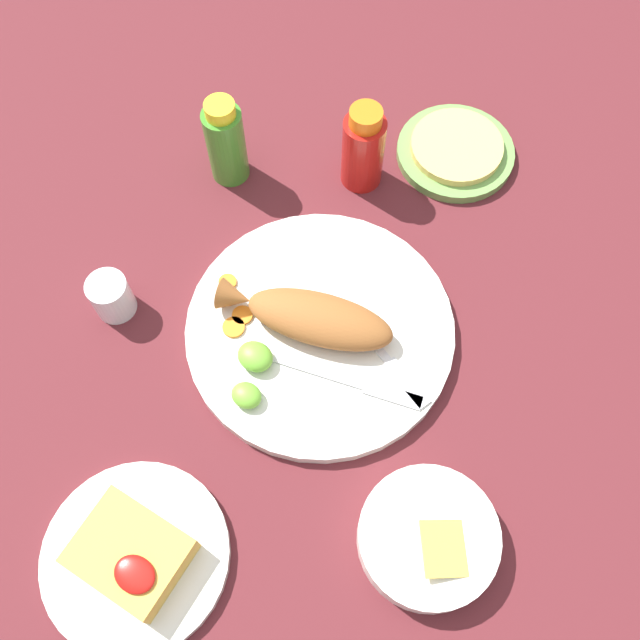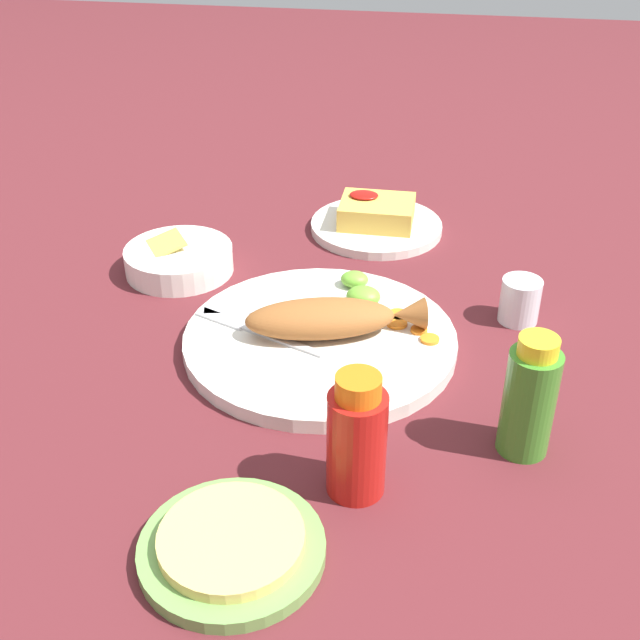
% 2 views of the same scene
% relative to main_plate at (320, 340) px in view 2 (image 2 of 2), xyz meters
% --- Properties ---
extents(ground_plane, '(4.00, 4.00, 0.00)m').
position_rel_main_plate_xyz_m(ground_plane, '(0.00, 0.00, -0.01)').
color(ground_plane, '#561E23').
extents(main_plate, '(0.33, 0.33, 0.02)m').
position_rel_main_plate_xyz_m(main_plate, '(0.00, 0.00, 0.00)').
color(main_plate, silver).
rests_on(main_plate, ground_plane).
extents(fried_fish, '(0.23, 0.11, 0.04)m').
position_rel_main_plate_xyz_m(fried_fish, '(-0.01, -0.00, 0.03)').
color(fried_fish, '#935628').
rests_on(fried_fish, main_plate).
extents(fork_near, '(0.18, 0.08, 0.00)m').
position_rel_main_plate_xyz_m(fork_near, '(0.09, 0.01, 0.01)').
color(fork_near, silver).
rests_on(fork_near, main_plate).
extents(fork_far, '(0.18, 0.05, 0.00)m').
position_rel_main_plate_xyz_m(fork_far, '(0.08, -0.04, 0.01)').
color(fork_far, silver).
rests_on(fork_far, main_plate).
extents(carrot_slice_near, '(0.02, 0.02, 0.00)m').
position_rel_main_plate_xyz_m(carrot_slice_near, '(-0.12, -0.03, 0.01)').
color(carrot_slice_near, orange).
rests_on(carrot_slice_near, main_plate).
extents(carrot_slice_mid, '(0.02, 0.02, 0.00)m').
position_rel_main_plate_xyz_m(carrot_slice_mid, '(-0.13, -0.01, 0.01)').
color(carrot_slice_mid, orange).
rests_on(carrot_slice_mid, main_plate).
extents(carrot_slice_far, '(0.03, 0.03, 0.00)m').
position_rel_main_plate_xyz_m(carrot_slice_far, '(-0.09, -0.04, 0.01)').
color(carrot_slice_far, orange).
rests_on(carrot_slice_far, main_plate).
extents(carrot_slice_extra, '(0.03, 0.03, 0.00)m').
position_rel_main_plate_xyz_m(carrot_slice_extra, '(-0.09, -0.06, 0.01)').
color(carrot_slice_extra, orange).
rests_on(carrot_slice_extra, main_plate).
extents(lime_wedge_main, '(0.04, 0.04, 0.02)m').
position_rel_main_plate_xyz_m(lime_wedge_main, '(-0.04, -0.08, 0.02)').
color(lime_wedge_main, '#6BB233').
rests_on(lime_wedge_main, main_plate).
extents(lime_wedge_side, '(0.04, 0.03, 0.02)m').
position_rel_main_plate_xyz_m(lime_wedge_side, '(-0.03, -0.12, 0.02)').
color(lime_wedge_side, '#6BB233').
rests_on(lime_wedge_side, main_plate).
extents(hot_sauce_bottle_red, '(0.06, 0.06, 0.13)m').
position_rel_main_plate_xyz_m(hot_sauce_bottle_red, '(-0.08, 0.24, 0.05)').
color(hot_sauce_bottle_red, '#B21914').
rests_on(hot_sauce_bottle_red, ground_plane).
extents(hot_sauce_bottle_green, '(0.05, 0.05, 0.14)m').
position_rel_main_plate_xyz_m(hot_sauce_bottle_green, '(-0.24, 0.15, 0.05)').
color(hot_sauce_bottle_green, '#3D8428').
rests_on(hot_sauce_bottle_green, ground_plane).
extents(salt_cup, '(0.05, 0.05, 0.06)m').
position_rel_main_plate_xyz_m(salt_cup, '(-0.24, -0.10, 0.02)').
color(salt_cup, silver).
rests_on(salt_cup, ground_plane).
extents(side_plate_fries, '(0.21, 0.21, 0.01)m').
position_rel_main_plate_xyz_m(side_plate_fries, '(-0.03, -0.34, -0.00)').
color(side_plate_fries, silver).
rests_on(side_plate_fries, ground_plane).
extents(fries_pile, '(0.11, 0.09, 0.04)m').
position_rel_main_plate_xyz_m(fries_pile, '(-0.03, -0.34, 0.02)').
color(fries_pile, gold).
rests_on(fries_pile, side_plate_fries).
extents(guacamole_bowl, '(0.15, 0.15, 0.05)m').
position_rel_main_plate_xyz_m(guacamole_bowl, '(0.23, -0.16, 0.01)').
color(guacamole_bowl, white).
rests_on(guacamole_bowl, ground_plane).
extents(tortilla_plate, '(0.17, 0.17, 0.01)m').
position_rel_main_plate_xyz_m(tortilla_plate, '(0.02, 0.34, -0.00)').
color(tortilla_plate, '#6B9E4C').
rests_on(tortilla_plate, ground_plane).
extents(tortilla_stack, '(0.13, 0.13, 0.01)m').
position_rel_main_plate_xyz_m(tortilla_stack, '(0.02, 0.34, 0.01)').
color(tortilla_stack, '#E0C666').
rests_on(tortilla_stack, tortilla_plate).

